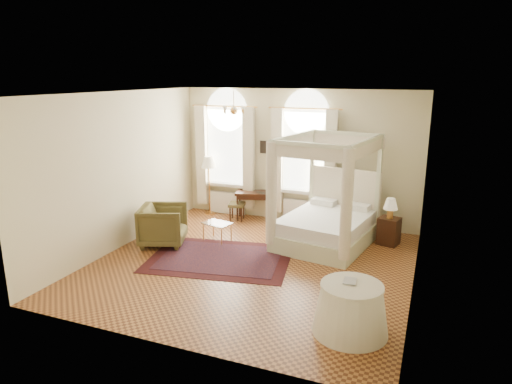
% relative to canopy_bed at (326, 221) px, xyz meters
% --- Properties ---
extents(ground, '(6.00, 6.00, 0.00)m').
position_rel_canopy_bed_xyz_m(ground, '(-1.08, -1.59, -0.54)').
color(ground, '#A4642F').
rests_on(ground, ground).
extents(room_walls, '(6.00, 6.00, 6.00)m').
position_rel_canopy_bed_xyz_m(room_walls, '(-1.08, -1.59, 1.44)').
color(room_walls, beige).
rests_on(room_walls, ground).
extents(window_left, '(1.62, 0.27, 3.29)m').
position_rel_canopy_bed_xyz_m(window_left, '(-2.98, 1.29, 0.95)').
color(window_left, silver).
rests_on(window_left, room_walls).
extents(window_right, '(1.62, 0.27, 3.29)m').
position_rel_canopy_bed_xyz_m(window_right, '(-0.88, 1.29, 0.95)').
color(window_right, silver).
rests_on(window_right, room_walls).
extents(chandelier, '(0.51, 0.45, 0.50)m').
position_rel_canopy_bed_xyz_m(chandelier, '(-1.98, -0.39, 2.37)').
color(chandelier, '#C98D43').
rests_on(chandelier, room_walls).
extents(wall_pictures, '(2.54, 0.03, 0.39)m').
position_rel_canopy_bed_xyz_m(wall_pictures, '(-1.00, 1.38, 1.35)').
color(wall_pictures, black).
rests_on(wall_pictures, room_walls).
extents(canopy_bed, '(2.12, 2.45, 2.38)m').
position_rel_canopy_bed_xyz_m(canopy_bed, '(0.00, 0.00, 0.00)').
color(canopy_bed, beige).
rests_on(canopy_bed, ground).
extents(nightstand, '(0.51, 0.48, 0.61)m').
position_rel_canopy_bed_xyz_m(nightstand, '(1.29, 0.55, -0.24)').
color(nightstand, '#32190D').
rests_on(nightstand, ground).
extents(nightstand_lamp, '(0.30, 0.30, 0.45)m').
position_rel_canopy_bed_xyz_m(nightstand_lamp, '(1.29, 0.52, 0.36)').
color(nightstand_lamp, '#C98D43').
rests_on(nightstand_lamp, nightstand).
extents(writing_desk, '(1.08, 0.75, 0.73)m').
position_rel_canopy_bed_xyz_m(writing_desk, '(-2.09, 1.11, 0.09)').
color(writing_desk, '#32190D').
rests_on(writing_desk, ground).
extents(laptop, '(0.38, 0.32, 0.03)m').
position_rel_canopy_bed_xyz_m(laptop, '(-1.89, 1.05, 0.21)').
color(laptop, black).
rests_on(laptop, writing_desk).
extents(stool, '(0.47, 0.47, 0.45)m').
position_rel_canopy_bed_xyz_m(stool, '(-2.51, 0.89, -0.17)').
color(stool, '#40371B').
rests_on(stool, ground).
extents(armchair, '(1.23, 1.22, 0.88)m').
position_rel_canopy_bed_xyz_m(armchair, '(-3.30, -1.27, -0.10)').
color(armchair, '#4D4521').
rests_on(armchair, ground).
extents(coffee_table, '(0.69, 0.55, 0.41)m').
position_rel_canopy_bed_xyz_m(coffee_table, '(-2.31, -0.63, -0.17)').
color(coffee_table, silver).
rests_on(coffee_table, ground).
extents(floor_lamp, '(0.40, 0.40, 1.56)m').
position_rel_canopy_bed_xyz_m(floor_lamp, '(-3.40, 1.11, 0.79)').
color(floor_lamp, '#C98D43').
rests_on(floor_lamp, ground).
extents(oriental_rug, '(3.14, 2.50, 0.01)m').
position_rel_canopy_bed_xyz_m(oriental_rug, '(-1.80, -1.55, -0.53)').
color(oriental_rug, '#3D0E11').
rests_on(oriental_rug, ground).
extents(side_table, '(1.09, 1.09, 0.75)m').
position_rel_canopy_bed_xyz_m(side_table, '(1.15, -3.31, -0.17)').
color(side_table, white).
rests_on(side_table, ground).
extents(book, '(0.19, 0.25, 0.02)m').
position_rel_canopy_bed_xyz_m(book, '(1.01, -3.24, 0.22)').
color(book, black).
rests_on(book, side_table).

